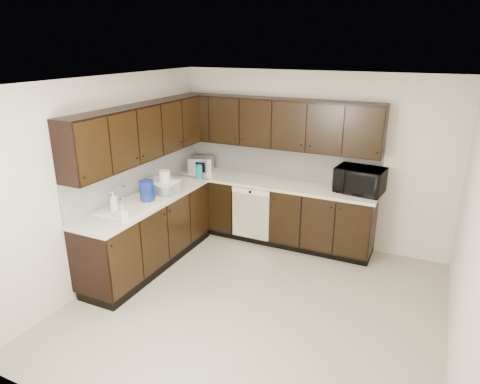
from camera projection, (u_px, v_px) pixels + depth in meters
name	position (u px, v px, depth m)	size (l,w,h in m)	color
floor	(256.00, 305.00, 4.91)	(4.00, 4.00, 0.00)	#A59F89
ceiling	(260.00, 82.00, 4.09)	(4.00, 4.00, 0.00)	white
wall_back	(311.00, 160.00, 6.21)	(4.00, 0.02, 2.50)	beige
wall_left	(110.00, 179.00, 5.30)	(0.02, 4.00, 2.50)	beige
wall_right	(471.00, 239.00, 3.69)	(0.02, 4.00, 2.50)	beige
wall_front	(138.00, 303.00, 2.79)	(4.00, 0.02, 2.50)	beige
lower_cabinets	(223.00, 223.00, 6.13)	(3.00, 2.80, 0.90)	black
countertop	(222.00, 189.00, 5.96)	(3.03, 2.83, 0.04)	beige
backsplash	(215.00, 166.00, 6.14)	(3.00, 2.80, 0.48)	beige
upper_cabinets	(218.00, 127.00, 5.80)	(3.00, 2.80, 0.70)	black
dishwasher	(251.00, 211.00, 6.22)	(0.58, 0.04, 0.78)	beige
sink	(132.00, 211.00, 5.29)	(0.54, 0.82, 0.42)	beige
microwave	(360.00, 180.00, 5.73)	(0.62, 0.42, 0.34)	black
soap_bottle_a	(123.00, 213.00, 4.82)	(0.09, 0.09, 0.19)	gray
soap_bottle_b	(114.00, 202.00, 5.08)	(0.10, 0.10, 0.26)	gray
toaster_oven	(201.00, 164.00, 6.68)	(0.37, 0.27, 0.23)	#BBBABD
storage_bin	(161.00, 187.00, 5.72)	(0.41, 0.31, 0.16)	white
blue_pitcher	(147.00, 191.00, 5.40)	(0.19, 0.19, 0.28)	navy
teal_tumbler	(199.00, 172.00, 6.33)	(0.10, 0.10, 0.21)	#0C7A84
paper_towel_roll	(165.00, 182.00, 5.69)	(0.14, 0.14, 0.32)	silver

